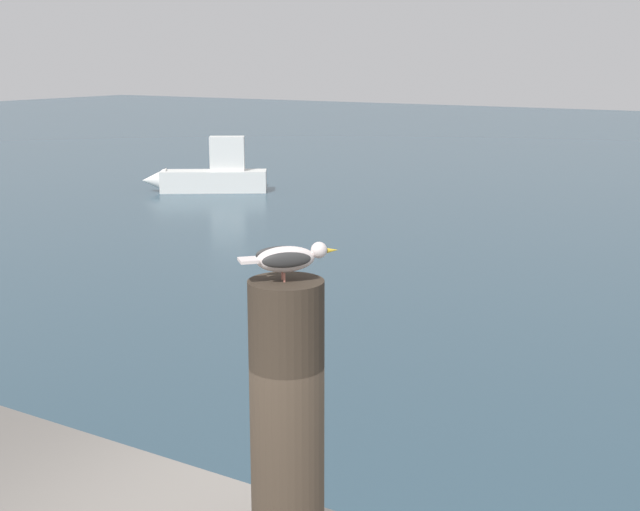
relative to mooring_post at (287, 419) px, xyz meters
The scene contains 3 objects.
mooring_post is the anchor object (origin of this frame).
seagull 0.66m from the mooring_post, 47.48° to the left, with size 0.30×0.32×0.14m.
boat_white 20.94m from the mooring_post, 129.98° to the left, with size 3.27×2.50×1.55m.
Camera 1 is at (1.81, -3.01, 3.69)m, focal length 48.37 mm.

